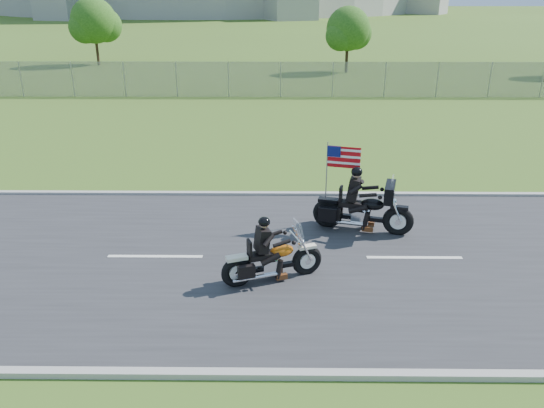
{
  "coord_description": "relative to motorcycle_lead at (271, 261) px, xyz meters",
  "views": [
    {
      "loc": [
        0.82,
        -10.9,
        5.77
      ],
      "look_at": [
        0.71,
        0.0,
        1.36
      ],
      "focal_mm": 35.0,
      "sensor_mm": 36.0,
      "label": 1
    }
  ],
  "objects": [
    {
      "name": "ground",
      "position": [
        -0.7,
        1.02,
        -0.48
      ],
      "size": [
        420.0,
        420.0,
        0.0
      ],
      "primitive_type": "plane",
      "color": "#3B5119",
      "rests_on": "ground"
    },
    {
      "name": "road",
      "position": [
        -0.7,
        1.02,
        -0.46
      ],
      "size": [
        120.0,
        8.0,
        0.04
      ],
      "primitive_type": "cube",
      "color": "#28282B",
      "rests_on": "ground"
    },
    {
      "name": "curb_north",
      "position": [
        -0.7,
        5.07,
        -0.43
      ],
      "size": [
        120.0,
        0.18,
        0.12
      ],
      "primitive_type": "cube",
      "color": "#9E9B93",
      "rests_on": "ground"
    },
    {
      "name": "curb_south",
      "position": [
        -0.7,
        -3.03,
        -0.43
      ],
      "size": [
        120.0,
        0.18,
        0.12
      ],
      "primitive_type": "cube",
      "color": "#9E9B93",
      "rests_on": "ground"
    },
    {
      "name": "fence",
      "position": [
        -5.7,
        21.02,
        0.52
      ],
      "size": [
        60.0,
        0.03,
        2.0
      ],
      "primitive_type": "cube",
      "color": "gray",
      "rests_on": "ground"
    },
    {
      "name": "tree_fence_near",
      "position": [
        5.34,
        31.05,
        2.49
      ],
      "size": [
        3.52,
        3.28,
        4.75
      ],
      "color": "#382316",
      "rests_on": "ground"
    },
    {
      "name": "tree_fence_mid",
      "position": [
        -14.65,
        35.06,
        2.82
      ],
      "size": [
        3.96,
        3.69,
        5.3
      ],
      "color": "#382316",
      "rests_on": "ground"
    },
    {
      "name": "motorcycle_lead",
      "position": [
        0.0,
        0.0,
        0.0
      ],
      "size": [
        2.17,
        1.05,
        1.52
      ],
      "rotation": [
        0.0,
        0.0,
        0.35
      ],
      "color": "black",
      "rests_on": "ground"
    },
    {
      "name": "motorcycle_follow",
      "position": [
        2.29,
        2.54,
        0.11
      ],
      "size": [
        2.53,
        1.14,
        2.14
      ],
      "rotation": [
        0.0,
        0.0,
        -0.26
      ],
      "color": "black",
      "rests_on": "ground"
    }
  ]
}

